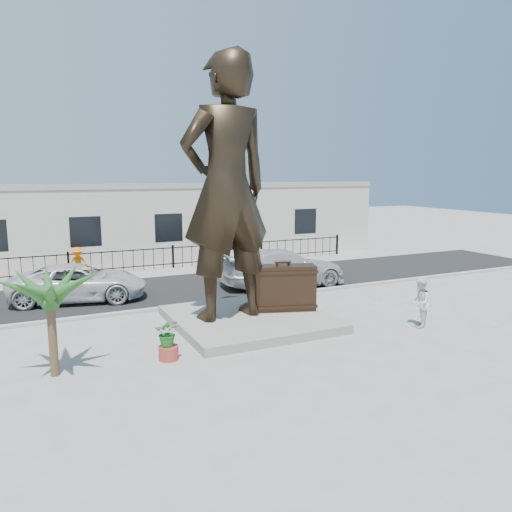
{
  "coord_description": "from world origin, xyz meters",
  "views": [
    {
      "loc": [
        -7.61,
        -13.99,
        5.24
      ],
      "look_at": [
        0.0,
        2.0,
        2.3
      ],
      "focal_mm": 35.0,
      "sensor_mm": 36.0,
      "label": 1
    }
  ],
  "objects_px": {
    "suitcase": "(283,288)",
    "car_white": "(79,283)",
    "statue": "(226,188)",
    "tourist": "(420,303)"
  },
  "relations": [
    {
      "from": "suitcase",
      "to": "car_white",
      "type": "relative_size",
      "value": 0.43
    },
    {
      "from": "tourist",
      "to": "suitcase",
      "type": "bearing_deg",
      "value": -82.47
    },
    {
      "from": "suitcase",
      "to": "tourist",
      "type": "relative_size",
      "value": 1.38
    },
    {
      "from": "statue",
      "to": "tourist",
      "type": "distance_m",
      "value": 7.69
    },
    {
      "from": "statue",
      "to": "tourist",
      "type": "relative_size",
      "value": 5.2
    },
    {
      "from": "suitcase",
      "to": "car_white",
      "type": "distance_m",
      "value": 8.71
    },
    {
      "from": "suitcase",
      "to": "car_white",
      "type": "xyz_separation_m",
      "value": [
        -6.44,
        5.86,
        -0.36
      ]
    },
    {
      "from": "statue",
      "to": "tourist",
      "type": "bearing_deg",
      "value": 146.09
    },
    {
      "from": "statue",
      "to": "tourist",
      "type": "height_order",
      "value": "statue"
    },
    {
      "from": "statue",
      "to": "car_white",
      "type": "distance_m",
      "value": 8.23
    }
  ]
}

